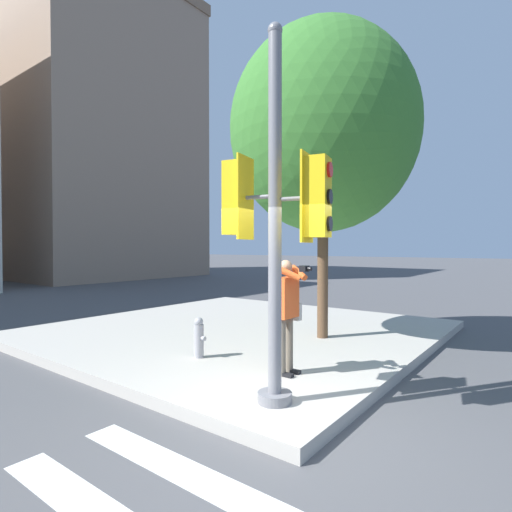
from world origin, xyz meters
TOP-DOWN VIEW (x-y plane):
  - ground_plane at (0.00, 0.00)m, footprint 160.00×160.00m
  - sidewalk_corner at (3.50, 3.50)m, footprint 8.00×8.00m
  - traffic_signal_pole at (0.27, 0.31)m, footprint 0.58×1.36m
  - person_photographer at (1.26, 0.78)m, footprint 0.58×0.54m
  - street_tree at (3.70, 1.47)m, footprint 3.80×3.80m
  - fire_hydrant at (1.10, 2.43)m, footprint 0.17×0.23m
  - building_right at (12.03, 24.40)m, footprint 11.66×12.70m

SIDE VIEW (x-z plane):
  - ground_plane at x=0.00m, z-range 0.00..0.00m
  - sidewalk_corner at x=3.50m, z-range 0.00..0.17m
  - fire_hydrant at x=1.10m, z-range 0.17..0.85m
  - person_photographer at x=1.26m, z-range 0.33..2.00m
  - traffic_signal_pole at x=0.27m, z-range 0.16..4.65m
  - street_tree at x=3.70m, z-range 1.25..7.59m
  - building_right at x=12.03m, z-range 0.01..19.70m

